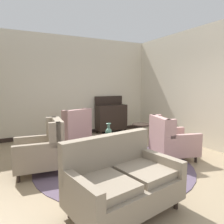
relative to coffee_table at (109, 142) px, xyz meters
name	(u,v)px	position (x,y,z in m)	size (l,w,h in m)	color
ground	(121,170)	(-0.01, -0.53, -0.42)	(9.16, 9.16, 0.00)	#9E896B
wall_back	(71,87)	(-0.01, 2.74, 1.15)	(5.61, 0.08, 3.14)	beige
wall_right	(188,87)	(2.72, 0.46, 1.15)	(0.08, 4.58, 3.14)	beige
baseboard_back	(72,133)	(-0.01, 2.69, -0.36)	(5.45, 0.03, 0.12)	black
area_rug	(114,165)	(-0.01, -0.23, -0.41)	(3.15, 3.15, 0.01)	#5B4C60
coffee_table	(109,142)	(0.00, 0.00, 0.00)	(0.88, 0.88, 0.51)	black
porcelain_vase	(109,132)	(0.00, 0.03, 0.23)	(0.14, 0.14, 0.32)	#4C7A66
settee	(122,181)	(-0.64, -1.65, -0.02)	(1.53, 1.08, 0.95)	gray
armchair_near_window	(73,131)	(-0.38, 1.35, 0.02)	(1.00, 1.01, 1.02)	tan
armchair_near_sideboard	(171,141)	(1.28, -0.47, -0.01)	(1.03, 0.98, 0.95)	tan
armchair_foreground_right	(44,150)	(-1.33, 0.08, 0.00)	(0.92, 0.80, 0.99)	gray
side_table	(141,135)	(1.07, 0.36, -0.02)	(0.44, 0.44, 0.66)	black
sideboard	(111,117)	(1.29, 2.45, 0.12)	(1.03, 0.42, 1.24)	black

